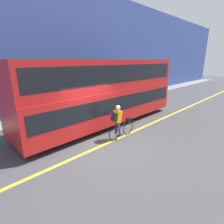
{
  "coord_description": "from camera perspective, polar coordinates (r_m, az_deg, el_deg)",
  "views": [
    {
      "loc": [
        -4.47,
        -5.03,
        3.53
      ],
      "look_at": [
        1.47,
        0.93,
        1.0
      ],
      "focal_mm": 28.0,
      "sensor_mm": 36.0,
      "label": 1
    }
  ],
  "objects": [
    {
      "name": "ground_plane",
      "position": [
        7.6,
        -2.97,
        -10.97
      ],
      "size": [
        80.0,
        80.0,
        0.0
      ],
      "primitive_type": "plane",
      "color": "#424244"
    },
    {
      "name": "road_center_line",
      "position": [
        7.63,
        -3.19,
        -10.83
      ],
      "size": [
        50.0,
        0.14,
        0.01
      ],
      "primitive_type": "cube",
      "color": "yellow",
      "rests_on": "ground_plane"
    },
    {
      "name": "sidewalk_curb",
      "position": [
        11.86,
        -20.7,
        -1.36
      ],
      "size": [
        60.0,
        1.63,
        0.14
      ],
      "color": "gray",
      "rests_on": "ground_plane"
    },
    {
      "name": "building_facade",
      "position": [
        12.26,
        -24.81,
        18.7
      ],
      "size": [
        60.0,
        0.3,
        8.52
      ],
      "color": "#33478C",
      "rests_on": "ground_plane"
    },
    {
      "name": "bus",
      "position": [
        9.71,
        -2.48,
        7.49
      ],
      "size": [
        9.76,
        2.46,
        3.55
      ],
      "color": "black",
      "rests_on": "ground_plane"
    },
    {
      "name": "cyclist_on_bike",
      "position": [
        7.92,
        2.34,
        -2.9
      ],
      "size": [
        1.62,
        0.32,
        1.62
      ],
      "color": "black",
      "rests_on": "ground_plane"
    },
    {
      "name": "trash_bin",
      "position": [
        11.38,
        -24.06,
        0.51
      ],
      "size": [
        0.59,
        0.59,
        1.0
      ],
      "color": "#262628",
      "rests_on": "sidewalk_curb"
    },
    {
      "name": "street_sign_post",
      "position": [
        11.74,
        -17.9,
        6.68
      ],
      "size": [
        0.36,
        0.09,
        2.71
      ],
      "color": "#59595B",
      "rests_on": "sidewalk_curb"
    }
  ]
}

